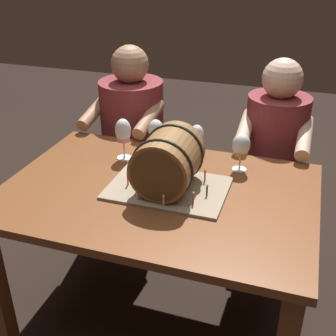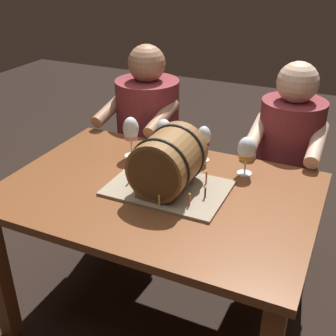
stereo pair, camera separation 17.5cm
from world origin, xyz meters
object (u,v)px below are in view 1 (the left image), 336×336
Objects in this scene: barrel_cake at (168,163)px; wine_glass_white at (156,131)px; person_seated_left at (133,148)px; person_seated_right at (271,171)px; dining_table at (158,211)px; wine_glass_red at (197,136)px; wine_glass_amber at (241,146)px; wine_glass_rose at (123,132)px.

barrel_cake is 2.68× the size of wine_glass_white.
person_seated_left is 0.82m from person_seated_right.
wine_glass_red is at bearing 77.03° from dining_table.
wine_glass_rose is at bearing -174.33° from wine_glass_amber.
dining_table is 0.82m from person_seated_right.
wine_glass_amber is 0.87m from person_seated_left.
wine_glass_white is at bearing -174.13° from wine_glass_red.
person_seated_left reaches higher than wine_glass_red.
wine_glass_amber reaches higher than dining_table.
wine_glass_red is at bearing 83.40° from barrel_cake.
wine_glass_red is 0.68m from person_seated_left.
person_seated_right reaches higher than wine_glass_white.
wine_glass_red is at bearing 5.87° from wine_glass_white.
wine_glass_white is 0.91× the size of wine_glass_rose.
person_seated_left is 1.01× the size of person_seated_right.
person_seated_left reaches higher than wine_glass_rose.
wine_glass_white is 0.58m from person_seated_left.
dining_table is at bearing -42.42° from wine_glass_rose.
wine_glass_amber is at bearing -3.85° from wine_glass_white.
person_seated_left is (-0.48, 0.37, -0.29)m from wine_glass_red.
wine_glass_amber is (0.29, 0.28, 0.22)m from dining_table.
wine_glass_white is (-0.16, 0.30, 0.00)m from barrel_cake.
dining_table is at bearing -120.14° from person_seated_right.
wine_glass_amber is 0.88× the size of wine_glass_rose.
wine_glass_rose reaches higher than wine_glass_white.
barrel_cake is 2.44× the size of wine_glass_rose.
wine_glass_rose is at bearing 143.56° from barrel_cake.
wine_glass_red is at bearing -131.66° from person_seated_right.
dining_table is 1.13× the size of person_seated_right.
person_seated_right reaches higher than wine_glass_red.
wine_glass_amber is 0.97× the size of wine_glass_white.
wine_glass_amber is at bearing 44.10° from dining_table.
wine_glass_rose is (-0.29, 0.21, 0.01)m from barrel_cake.
wine_glass_white is 0.74m from person_seated_right.
dining_table is 0.41m from wine_glass_white.
barrel_cake reaches higher than wine_glass_red.
barrel_cake reaches higher than wine_glass_rose.
barrel_cake is (0.04, 0.01, 0.23)m from dining_table.
wine_glass_white reaches higher than dining_table.
person_seated_right is (0.37, 0.69, -0.32)m from barrel_cake.
wine_glass_red is at bearing 167.56° from wine_glass_amber.
wine_glass_amber is 0.54m from person_seated_right.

